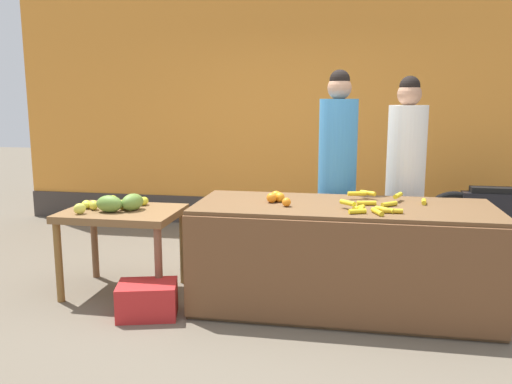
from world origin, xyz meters
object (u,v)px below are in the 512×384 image
at_px(vendor_woman_blue_shirt, 337,176).
at_px(produce_sack, 225,249).
at_px(vendor_woman_white_shirt, 405,179).
at_px(parked_motorcycle, 500,215).
at_px(produce_crate, 147,300).

xyz_separation_m(vendor_woman_blue_shirt, produce_sack, (-1.03, -0.06, -0.72)).
xyz_separation_m(vendor_woman_white_shirt, parked_motorcycle, (1.11, 1.07, -0.52)).
relative_size(vendor_woman_blue_shirt, produce_crate, 4.28).
bearing_deg(produce_crate, vendor_woman_blue_shirt, 40.08).
bearing_deg(parked_motorcycle, vendor_woman_blue_shirt, -146.08).
xyz_separation_m(vendor_woman_blue_shirt, produce_crate, (-1.37, -1.15, -0.82)).
height_order(vendor_woman_white_shirt, produce_sack, vendor_woman_white_shirt).
xyz_separation_m(produce_crate, produce_sack, (0.34, 1.09, 0.10)).
relative_size(vendor_woman_blue_shirt, produce_sack, 4.07).
bearing_deg(produce_crate, vendor_woman_white_shirt, 32.01).
distance_m(parked_motorcycle, produce_crate, 3.85).
bearing_deg(vendor_woman_white_shirt, vendor_woman_blue_shirt, -172.49).
relative_size(vendor_woman_blue_shirt, vendor_woman_white_shirt, 1.03).
height_order(vendor_woman_white_shirt, parked_motorcycle, vendor_woman_white_shirt).
bearing_deg(vendor_woman_white_shirt, produce_sack, -175.03).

